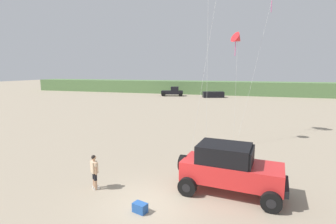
{
  "coord_description": "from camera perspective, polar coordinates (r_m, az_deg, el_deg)",
  "views": [
    {
      "loc": [
        3.7,
        -9.47,
        5.59
      ],
      "look_at": [
        0.08,
        2.29,
        3.58
      ],
      "focal_mm": 27.69,
      "sensor_mm": 36.0,
      "label": 1
    }
  ],
  "objects": [
    {
      "name": "cooler_box",
      "position": [
        10.99,
        -6.17,
        -20.19
      ],
      "size": [
        0.64,
        0.5,
        0.38
      ],
      "primitive_type": "cube",
      "rotation": [
        0.0,
        0.0,
        -0.29
      ],
      "color": "#23519E",
      "rests_on": "ground_plane"
    },
    {
      "name": "jeep",
      "position": [
        12.32,
        13.47,
        -11.85
      ],
      "size": [
        4.96,
        2.8,
        2.26
      ],
      "color": "red",
      "rests_on": "ground_plane"
    },
    {
      "name": "kite_yellow_diamond",
      "position": [
        20.65,
        15.09,
        15.21
      ],
      "size": [
        1.28,
        1.79,
        8.35
      ],
      "color": "red",
      "rests_on": "ground_plane"
    },
    {
      "name": "distant_pickup",
      "position": [
        55.95,
        1.06,
        4.51
      ],
      "size": [
        4.91,
        3.3,
        1.98
      ],
      "color": "black",
      "rests_on": "ground_plane"
    },
    {
      "name": "ground_plane",
      "position": [
        11.6,
        -3.95,
        -19.54
      ],
      "size": [
        220.0,
        220.0,
        0.0
      ],
      "primitive_type": "plane",
      "color": "gray"
    },
    {
      "name": "distant_sedan",
      "position": [
        53.59,
        9.93,
        3.81
      ],
      "size": [
        4.53,
        3.02,
        1.2
      ],
      "primitive_type": "cube",
      "rotation": [
        0.0,
        0.0,
        0.35
      ],
      "color": "black",
      "rests_on": "ground_plane"
    },
    {
      "name": "dune_ridge",
      "position": [
        61.7,
        8.31,
        5.36
      ],
      "size": [
        90.0,
        6.01,
        2.94
      ],
      "primitive_type": "cube",
      "color": "#567A47",
      "rests_on": "ground_plane"
    },
    {
      "name": "person_watching",
      "position": [
        12.93,
        -15.89,
        -12.17
      ],
      "size": [
        0.5,
        0.46,
        1.67
      ],
      "color": "tan",
      "rests_on": "ground_plane"
    }
  ]
}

